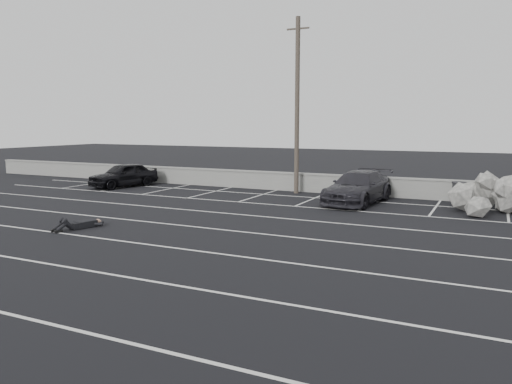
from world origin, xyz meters
The scene contains 9 objects.
ground centered at (0.00, 0.00, 0.00)m, with size 120.00×120.00×0.00m, color black.
seawall centered at (0.00, 14.00, 0.55)m, with size 50.00×0.45×1.06m.
stall_lines centered at (-0.08, 4.41, 0.00)m, with size 36.00×20.05×0.01m.
car_left centered at (-11.10, 11.23, 0.73)m, with size 1.74×4.31×1.47m, color black.
car_right centered at (3.41, 11.29, 0.77)m, with size 2.16×5.31×1.54m, color #25242A.
utility_pole centered at (-0.55, 13.20, 4.82)m, with size 1.27×0.25×9.51m.
trash_bin centered at (7.86, 13.27, 0.54)m, with size 0.89×0.89×1.06m.
riprap_pile centered at (9.79, 11.56, 0.54)m, with size 5.08×4.19×1.39m.
person centered at (-4.31, 1.15, 0.25)m, with size 1.56×2.62×0.49m, color black, non-canonical shape.
Camera 1 is at (9.40, -12.58, 3.87)m, focal length 35.00 mm.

